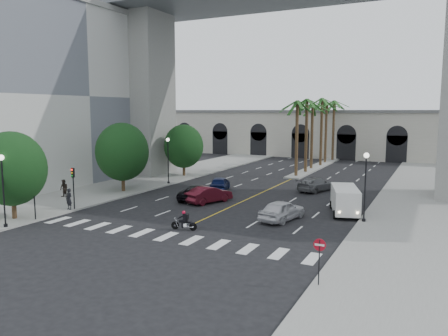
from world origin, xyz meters
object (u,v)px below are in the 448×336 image
at_px(motorcycle_rider, 185,221).
at_px(car_c, 199,193).
at_px(traffic_signal_far, 73,181).
at_px(car_d, 316,184).
at_px(lamp_post_left_far, 168,157).
at_px(pedestrian_a, 69,199).
at_px(lamp_post_left_near, 3,185).
at_px(car_b, 209,194).
at_px(car_a, 282,210).
at_px(lamp_post_right, 365,181).
at_px(traffic_signal_near, 34,189).
at_px(do_not_enter_sign, 319,252).
at_px(car_e, 220,184).
at_px(cargo_van, 345,199).
at_px(pedestrian_b, 64,188).

bearing_deg(motorcycle_rider, car_c, 104.02).
relative_size(traffic_signal_far, motorcycle_rider, 1.90).
bearing_deg(car_d, lamp_post_left_far, 31.16).
height_order(lamp_post_left_far, pedestrian_a, lamp_post_left_far).
height_order(lamp_post_left_near, car_b, lamp_post_left_near).
distance_m(traffic_signal_far, car_b, 11.90).
bearing_deg(car_a, car_d, -75.10).
relative_size(lamp_post_left_far, car_c, 1.06).
xyz_separation_m(traffic_signal_far, motorcycle_rider, (11.59, -1.05, -1.88)).
xyz_separation_m(car_c, pedestrian_a, (-7.52, -8.79, 0.34)).
relative_size(lamp_post_right, motorcycle_rider, 2.79).
distance_m(lamp_post_right, car_d, 13.42).
distance_m(traffic_signal_near, car_c, 14.53).
bearing_deg(pedestrian_a, car_a, 23.44).
distance_m(car_d, do_not_enter_sign, 25.72).
relative_size(motorcycle_rider, do_not_enter_sign, 0.79).
bearing_deg(lamp_post_left_far, motorcycle_rider, -53.07).
xyz_separation_m(car_b, pedestrian_a, (-8.93, -8.26, 0.28)).
bearing_deg(lamp_post_left_near, lamp_post_left_far, 90.00).
distance_m(lamp_post_left_far, car_e, 7.44).
bearing_deg(pedestrian_a, car_b, 49.72).
xyz_separation_m(cargo_van, do_not_enter_sign, (1.85, -15.88, 0.54)).
xyz_separation_m(lamp_post_left_far, car_a, (16.96, -9.82, -2.43)).
bearing_deg(car_c, lamp_post_right, 169.36).
height_order(motorcycle_rider, car_d, car_d).
height_order(lamp_post_left_near, motorcycle_rider, lamp_post_left_near).
bearing_deg(car_c, pedestrian_b, 19.90).
height_order(lamp_post_right, traffic_signal_near, lamp_post_right).
height_order(cargo_van, do_not_enter_sign, do_not_enter_sign).
distance_m(car_a, cargo_van, 5.83).
distance_m(traffic_signal_near, pedestrian_a, 3.92).
bearing_deg(car_d, motorcycle_rider, 95.92).
bearing_deg(lamp_post_left_near, do_not_enter_sign, -1.10).
height_order(lamp_post_left_near, lamp_post_right, same).
bearing_deg(traffic_signal_far, pedestrian_b, 144.55).
relative_size(cargo_van, do_not_enter_sign, 2.26).
distance_m(traffic_signal_near, cargo_van, 24.54).
distance_m(pedestrian_a, pedestrian_b, 5.68).
xyz_separation_m(traffic_signal_far, car_a, (16.86, 4.68, -1.72)).
relative_size(traffic_signal_far, pedestrian_a, 2.05).
distance_m(lamp_post_left_far, cargo_van, 21.73).
bearing_deg(traffic_signal_far, lamp_post_right, 15.98).
xyz_separation_m(traffic_signal_far, pedestrian_a, (-0.20, -0.37, -1.47)).
distance_m(motorcycle_rider, car_a, 7.79).
distance_m(lamp_post_left_near, car_d, 29.39).
bearing_deg(car_e, traffic_signal_far, 45.26).
height_order(lamp_post_right, pedestrian_a, lamp_post_right).
relative_size(traffic_signal_near, car_a, 0.78).
distance_m(traffic_signal_far, car_e, 15.48).
xyz_separation_m(car_a, pedestrian_a, (-17.06, -5.05, 0.25)).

